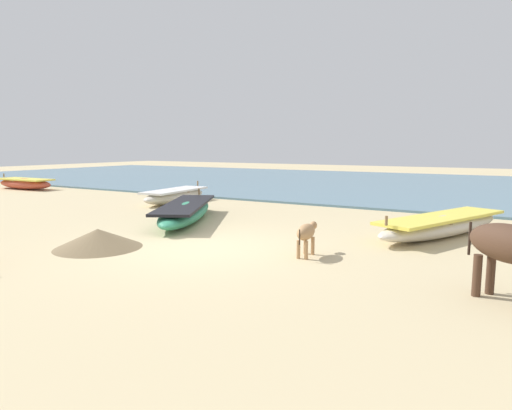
{
  "coord_description": "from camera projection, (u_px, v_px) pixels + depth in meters",
  "views": [
    {
      "loc": [
        5.56,
        -7.19,
        2.1
      ],
      "look_at": [
        -0.07,
        2.46,
        0.6
      ],
      "focal_mm": 30.83,
      "sensor_mm": 36.0,
      "label": 1
    }
  ],
  "objects": [
    {
      "name": "fishing_boat_0",
      "position": [
        442.0,
        225.0,
        10.33
      ],
      "size": [
        2.7,
        4.65,
        0.68
      ],
      "rotation": [
        0.0,
        0.0,
        4.31
      ],
      "color": "beige",
      "rests_on": "ground"
    },
    {
      "name": "debris_pile_0",
      "position": [
        98.0,
        238.0,
        9.11
      ],
      "size": [
        2.39,
        2.39,
        0.4
      ],
      "primitive_type": "cone",
      "rotation": [
        0.0,
        0.0,
        3.59
      ],
      "color": "#7A6647",
      "rests_on": "ground"
    },
    {
      "name": "fishing_boat_2",
      "position": [
        186.0,
        211.0,
        12.35
      ],
      "size": [
        3.14,
        4.68,
        0.72
      ],
      "rotation": [
        0.0,
        0.0,
        2.05
      ],
      "color": "#338C66",
      "rests_on": "ground"
    },
    {
      "name": "fishing_boat_3",
      "position": [
        175.0,
        195.0,
        16.37
      ],
      "size": [
        1.33,
        3.47,
        0.71
      ],
      "rotation": [
        0.0,
        0.0,
        1.66
      ],
      "color": "beige",
      "rests_on": "ground"
    },
    {
      "name": "ground",
      "position": [
        200.0,
        247.0,
        9.21
      ],
      "size": [
        80.0,
        80.0,
        0.0
      ],
      "primitive_type": "plane",
      "color": "#CCB789"
    },
    {
      "name": "sea_water",
      "position": [
        393.0,
        184.0,
        23.9
      ],
      "size": [
        60.0,
        20.0,
        0.08
      ],
      "primitive_type": "cube",
      "color": "slate",
      "rests_on": "ground"
    },
    {
      "name": "calf_near_tan",
      "position": [
        307.0,
        233.0,
        8.39
      ],
      "size": [
        0.35,
        0.98,
        0.63
      ],
      "rotation": [
        0.0,
        0.0,
        1.67
      ],
      "color": "tan",
      "rests_on": "ground"
    },
    {
      "name": "fishing_boat_4",
      "position": [
        25.0,
        183.0,
        21.57
      ],
      "size": [
        3.64,
        1.2,
        0.72
      ],
      "rotation": [
        0.0,
        0.0,
        3.18
      ],
      "color": "#B74733",
      "rests_on": "ground"
    }
  ]
}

